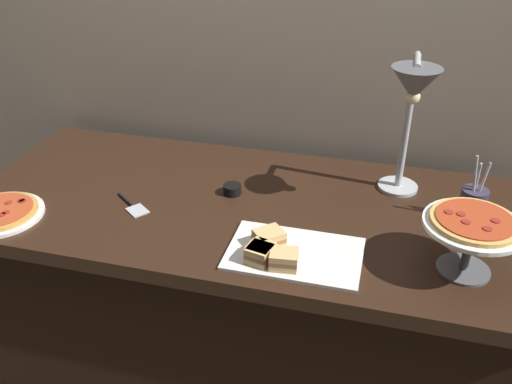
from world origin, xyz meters
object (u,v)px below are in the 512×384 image
pizza_plate_center (473,228)px  sauce_cup_near (232,189)px  heat_lamp (412,98)px  pizza_plate_front (0,213)px  sandwich_platter (282,252)px  serving_spatula (132,205)px  utensil_holder (473,204)px

pizza_plate_center → sauce_cup_near: size_ratio=4.25×
heat_lamp → pizza_plate_front: 1.36m
heat_lamp → sandwich_platter: 0.62m
pizza_plate_center → serving_spatula: pizza_plate_center is taller
pizza_plate_front → serving_spatula: 0.42m
serving_spatula → utensil_holder: bearing=10.6°
pizza_plate_center → sauce_cup_near: bearing=162.0°
sandwich_platter → utensil_holder: bearing=33.1°
sauce_cup_near → utensil_holder: bearing=2.8°
pizza_plate_front → utensil_holder: size_ratio=1.20×
pizza_plate_front → sandwich_platter: size_ratio=0.71×
pizza_plate_front → sauce_cup_near: sauce_cup_near is taller
pizza_plate_front → sandwich_platter: bearing=1.0°
sauce_cup_near → utensil_holder: 0.79m
heat_lamp → pizza_plate_center: heat_lamp is taller
pizza_plate_center → sauce_cup_near: 0.80m
heat_lamp → sandwich_platter: heat_lamp is taller
utensil_holder → sandwich_platter: bearing=-146.9°
pizza_plate_front → utensil_holder: 1.53m
sandwich_platter → sauce_cup_near: size_ratio=6.18×
pizza_plate_center → serving_spatula: size_ratio=1.73×
pizza_plate_front → sauce_cup_near: size_ratio=4.36×
sandwich_platter → pizza_plate_front: bearing=-179.0°
heat_lamp → utensil_holder: 0.40m
sandwich_platter → sauce_cup_near: 0.40m
pizza_plate_front → serving_spatula: bearing=23.5°
heat_lamp → pizza_plate_center: bearing=-58.4°
heat_lamp → pizza_plate_center: (0.20, -0.32, -0.24)m
pizza_plate_center → utensil_holder: utensil_holder is taller
heat_lamp → serving_spatula: size_ratio=3.16×
pizza_plate_center → utensil_holder: size_ratio=1.17×
sandwich_platter → utensil_holder: utensil_holder is taller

